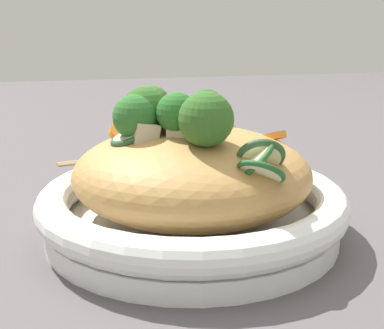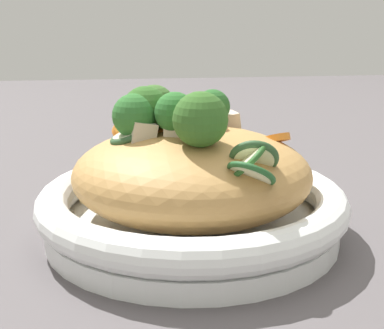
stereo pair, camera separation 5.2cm
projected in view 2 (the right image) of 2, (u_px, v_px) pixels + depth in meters
The scene contains 8 objects.
ground_plane at pixel (192, 234), 0.54m from camera, with size 3.00×3.00×0.00m, color #554F51.
serving_bowl at pixel (192, 209), 0.53m from camera, with size 0.31×0.31×0.05m.
noodle_heap at pixel (192, 173), 0.52m from camera, with size 0.24×0.24×0.09m.
broccoli_florets at pixel (171, 113), 0.51m from camera, with size 0.17×0.14×0.06m.
carrot_coins at pixel (194, 130), 0.53m from camera, with size 0.10×0.19×0.03m.
zucchini_slices at pixel (218, 156), 0.46m from camera, with size 0.14×0.15×0.04m.
chicken_chunks at pixel (185, 126), 0.53m from camera, with size 0.12×0.13×0.04m.
chopsticks_pair at pixel (143, 155), 0.85m from camera, with size 0.06×0.20×0.01m.
Camera 2 is at (0.50, -0.07, 0.21)m, focal length 49.57 mm.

